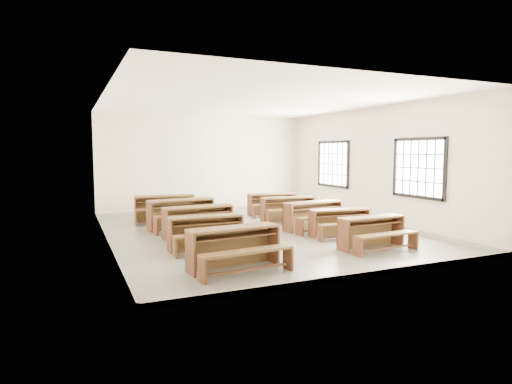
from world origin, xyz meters
name	(u,v)px	position (x,y,z in m)	size (l,w,h in m)	color
room	(259,145)	(0.09, 0.00, 2.14)	(8.50, 8.50, 3.20)	gray
desk_set_0	(235,245)	(-1.68, -2.94, 0.42)	(1.67, 0.98, 0.72)	brown
desk_set_1	(206,230)	(-1.68, -1.30, 0.40)	(1.54, 0.81, 0.69)	brown
desk_set_2	(199,219)	(-1.48, -0.08, 0.43)	(1.70, 0.98, 0.73)	brown
desk_set_3	(182,212)	(-1.57, 1.19, 0.45)	(1.80, 1.08, 0.77)	brown
desk_set_4	(165,206)	(-1.73, 2.51, 0.44)	(1.75, 1.03, 0.75)	brown
desk_set_5	(373,230)	(1.47, -2.62, 0.39)	(1.51, 0.83, 0.66)	brown
desk_set_6	(340,221)	(1.59, -1.30, 0.38)	(1.52, 0.90, 0.65)	brown
desk_set_7	(314,213)	(1.48, -0.31, 0.42)	(1.70, 1.02, 0.72)	brown
desk_set_8	(288,207)	(1.53, 1.16, 0.41)	(1.63, 0.98, 0.70)	brown
desk_set_9	(272,202)	(1.63, 2.43, 0.40)	(1.59, 0.95, 0.68)	brown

